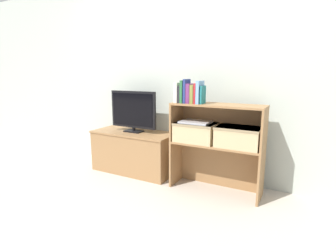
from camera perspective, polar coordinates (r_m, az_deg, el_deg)
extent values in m
plane|color=#BCB2A3|center=(2.97, -1.49, -12.75)|extent=(16.00, 16.00, 0.00)
cube|color=#B2BCB2|center=(3.14, 2.87, 11.08)|extent=(10.00, 0.05, 2.40)
cube|color=olive|center=(3.33, -7.34, -5.70)|extent=(1.02, 0.45, 0.49)
cube|color=olive|center=(3.26, -7.45, -1.42)|extent=(1.04, 0.47, 0.02)
cube|color=black|center=(3.26, -7.46, -1.12)|extent=(0.22, 0.14, 0.01)
cylinder|color=black|center=(3.25, -7.47, -0.65)|extent=(0.04, 0.04, 0.04)
cube|color=black|center=(3.21, -7.58, 3.59)|extent=(0.63, 0.04, 0.45)
cube|color=black|center=(3.20, -7.79, 3.55)|extent=(0.58, 0.00, 0.39)
cube|color=olive|center=(2.96, 1.83, -7.54)|extent=(0.02, 0.32, 0.51)
cube|color=olive|center=(2.70, 19.61, -10.07)|extent=(0.02, 0.32, 0.51)
cube|color=olive|center=(2.93, 11.20, -7.95)|extent=(0.89, 0.02, 0.51)
cube|color=olive|center=(2.72, 10.46, -4.01)|extent=(0.89, 0.32, 0.02)
cube|color=olive|center=(2.85, 1.88, 1.22)|extent=(0.02, 0.32, 0.41)
cube|color=olive|center=(2.58, 20.27, -0.52)|extent=(0.02, 0.32, 0.41)
cube|color=olive|center=(2.82, 11.55, 0.89)|extent=(0.89, 0.02, 0.41)
cube|color=olive|center=(2.65, 10.77, 4.50)|extent=(0.89, 0.32, 0.02)
cube|color=silver|center=(2.74, 2.13, 7.29)|extent=(0.04, 0.13, 0.21)
cube|color=#232328|center=(2.73, 2.88, 6.88)|extent=(0.03, 0.12, 0.17)
cube|color=#286638|center=(2.71, 3.46, 7.48)|extent=(0.03, 0.15, 0.23)
cube|color=navy|center=(2.70, 4.08, 7.59)|extent=(0.03, 0.14, 0.24)
cube|color=#6B2D66|center=(2.69, 4.76, 7.08)|extent=(0.04, 0.13, 0.20)
cube|color=olive|center=(2.67, 5.63, 6.93)|extent=(0.04, 0.14, 0.19)
cube|color=#B22328|center=(2.66, 6.33, 7.06)|extent=(0.02, 0.14, 0.20)
cube|color=#709ECC|center=(2.64, 6.96, 7.30)|extent=(0.03, 0.16, 0.23)
cube|color=#1E7075|center=(2.63, 7.58, 6.74)|extent=(0.02, 0.12, 0.18)
cube|color=tan|center=(2.76, 6.05, -1.35)|extent=(0.41, 0.28, 0.20)
cube|color=#917E5B|center=(2.74, 6.09, 0.44)|extent=(0.42, 0.28, 0.02)
cube|color=tan|center=(2.63, 15.06, -2.31)|extent=(0.41, 0.28, 0.20)
cube|color=#917E5B|center=(2.61, 15.15, -0.44)|extent=(0.42, 0.28, 0.02)
cube|color=#BCBCC1|center=(2.74, 6.10, 0.89)|extent=(0.31, 0.25, 0.02)
cylinder|color=#99999E|center=(2.74, 6.10, 1.13)|extent=(0.02, 0.02, 0.00)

